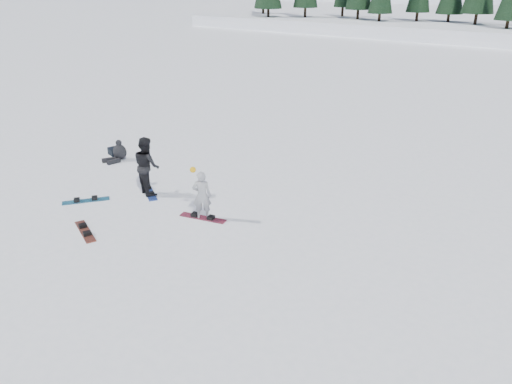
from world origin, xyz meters
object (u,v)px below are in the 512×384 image
seated_rider (119,152)px  gear_bag (113,151)px  snowboard_loose_b (85,231)px  snowboarder_man (147,166)px  snowboarder_woman (202,195)px  snowboard_loose_a (86,201)px

seated_rider → gear_bag: seated_rider is taller
seated_rider → snowboard_loose_b: size_ratio=0.71×
snowboarder_man → snowboard_loose_b: bearing=122.8°
gear_bag → snowboard_loose_b: size_ratio=0.30×
seated_rider → snowboarder_man: bearing=-4.5°
snowboarder_man → seated_rider: bearing=-3.5°
snowboarder_man → gear_bag: bearing=-2.9°
snowboarder_woman → gear_bag: snowboarder_woman is taller
snowboarder_woman → snowboard_loose_a: size_ratio=1.12×
snowboarder_man → snowboard_loose_b: size_ratio=1.32×
snowboarder_man → snowboard_loose_a: size_ratio=1.32×
seated_rider → snowboard_loose_a: size_ratio=0.71×
snowboarder_woman → snowboard_loose_a: bearing=-18.0°
snowboarder_man → snowboard_loose_a: bearing=77.3°
snowboarder_man → snowboard_loose_b: (0.69, -3.08, -0.97)m
snowboarder_woman → snowboard_loose_a: (-3.95, -1.39, -0.77)m
seated_rider → snowboard_loose_a: (2.36, -3.28, -0.31)m
seated_rider → snowboard_loose_a: seated_rider is taller
snowboard_loose_a → snowboarder_man: bearing=3.2°
snowboarder_woman → snowboard_loose_b: snowboarder_woman is taller
gear_bag → snowboard_loose_b: gear_bag is taller
snowboarder_man → seated_rider: size_ratio=1.86×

